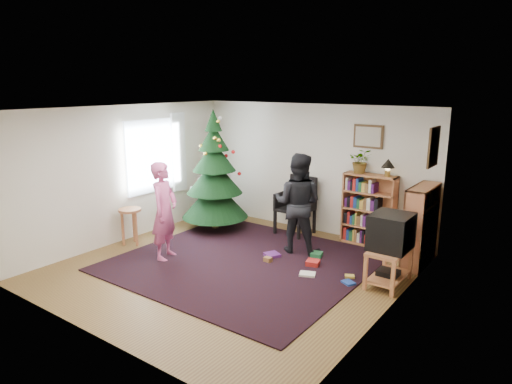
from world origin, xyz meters
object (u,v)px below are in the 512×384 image
Objects in this scene: picture_back at (368,137)px; bookshelf_back at (369,209)px; stool at (130,217)px; potted_plant at (361,161)px; picture_right at (434,147)px; armchair at (298,202)px; crt_tv at (391,231)px; tv_stand at (389,263)px; person_standing at (164,211)px; person_by_chair at (298,203)px; christmas_tree at (215,180)px; bookshelf_right at (421,225)px; table_lamp at (388,165)px.

picture_back is 0.42× the size of bookshelf_back.
stool is 1.51× the size of potted_plant.
picture_right reaches higher than armchair.
crt_tv is at bearing 13.78° from stool.
picture_right is 0.73× the size of tv_stand.
person_by_chair reaches higher than person_standing.
christmas_tree reaches higher than bookshelf_back.
person_standing is 3.55m from potted_plant.
armchair is at bearing -166.94° from picture_back.
stool is (-3.49, -2.54, -0.15)m from bookshelf_back.
picture_right is 2.35m from person_by_chair.
bookshelf_right is at bearing 83.26° from crt_tv.
person_standing is (-2.33, -2.78, -1.13)m from picture_back.
picture_right is at bearing 178.84° from person_by_chair.
potted_plant is at bearing 180.00° from table_lamp.
christmas_tree is at bearing 68.08° from stool.
person_by_chair is (-0.70, -1.22, -1.08)m from picture_back.
armchair is 1.91m from table_lamp.
christmas_tree reaches higher than potted_plant.
armchair reaches higher than crt_tv.
tv_stand is at bearing -26.61° from armchair.
potted_plant is at bearing 10.18° from armchair.
armchair is at bearing 150.55° from crt_tv.
crt_tv is 2.66m from armchair.
christmas_tree is 3.81m from crt_tv.
person_standing reaches higher than stool.
armchair is at bearing -174.81° from table_lamp.
person_standing is (-3.52, -2.23, 0.16)m from bookshelf_right.
stool is 2.16× the size of table_lamp.
bookshelf_back is at bearing 18.31° from christmas_tree.
potted_plant is (-1.13, 1.46, 1.20)m from tv_stand.
picture_right is 0.90× the size of stool.
picture_right is 0.46× the size of bookshelf_back.
stool is at bearing -146.19° from table_lamp.
picture_right is 1.94× the size of table_lamp.
picture_back is 0.67× the size of tv_stand.
tv_stand is at bearing -52.21° from potted_plant.
bookshelf_back is at bearing 9.12° from armchair.
table_lamp is at bearing 33.81° from stool.
stool is 3.04m from person_by_chair.
crt_tv is 0.36× the size of person_standing.
picture_right is at bearing 73.41° from crt_tv.
bookshelf_right is at bearing -29.05° from table_lamp.
bookshelf_back is (-1.18, 0.59, -1.29)m from picture_right.
bookshelf_right is 5.01m from stool.
christmas_tree is 3.33m from table_lamp.
tv_stand is at bearing 153.33° from person_by_chair.
bookshelf_right is (1.19, -0.55, -1.29)m from picture_back.
bookshelf_right is 2.44m from armchair.
person_standing is (0.38, -1.70, -0.18)m from christmas_tree.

